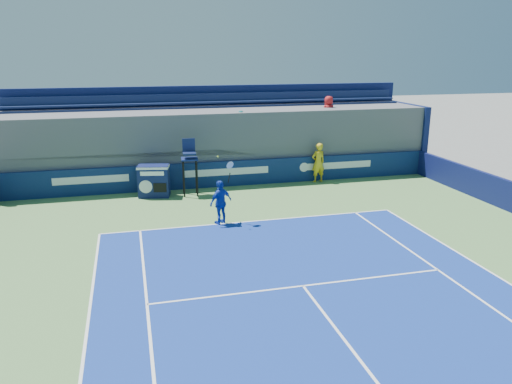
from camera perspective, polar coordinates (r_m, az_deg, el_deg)
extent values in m
imported|color=gold|center=(24.12, 7.12, 3.36)|extent=(0.76, 0.56, 1.90)
cube|color=white|center=(18.55, -0.30, -3.35)|extent=(10.97, 0.07, 0.00)
cube|color=white|center=(13.70, 5.40, -10.63)|extent=(8.23, 0.07, 0.00)
cube|color=#0D1D4B|center=(23.28, -3.43, 2.09)|extent=(20.40, 0.20, 1.20)
cube|color=white|center=(22.82, -18.34, 1.33)|extent=(3.20, 0.01, 0.32)
cube|color=white|center=(23.15, -3.38, 2.32)|extent=(4.00, 0.01, 0.32)
cube|color=white|center=(24.76, 9.22, 3.03)|extent=(3.60, 0.01, 0.32)
cylinder|color=white|center=(24.14, 5.51, 2.83)|extent=(0.44, 0.01, 0.44)
cube|color=#0D1645|center=(21.96, -11.60, 1.23)|extent=(1.42, 0.95, 1.40)
cube|color=white|center=(21.82, -11.69, 2.83)|extent=(1.44, 0.98, 0.10)
cylinder|color=silver|center=(21.71, -12.50, 0.59)|extent=(0.55, 0.13, 0.56)
cube|color=black|center=(21.62, -10.92, 0.49)|extent=(0.54, 0.13, 0.40)
cube|color=white|center=(21.52, -11.80, 2.07)|extent=(0.98, 0.21, 0.18)
cylinder|color=black|center=(21.62, -8.23, 1.43)|extent=(0.07, 0.07, 1.60)
cylinder|color=black|center=(21.65, -6.75, 1.51)|extent=(0.07, 0.07, 1.60)
cylinder|color=black|center=(22.16, -8.30, 1.78)|extent=(0.07, 0.07, 1.60)
cylinder|color=black|center=(22.19, -6.86, 1.86)|extent=(0.07, 0.07, 1.60)
cube|color=#101C53|center=(21.72, -7.61, 3.77)|extent=(0.74, 0.74, 0.06)
cube|color=#121C46|center=(21.57, -7.62, 4.37)|extent=(0.58, 0.48, 0.08)
cube|color=#121B45|center=(21.87, -7.71, 5.32)|extent=(0.55, 0.10, 0.60)
imported|color=#1535AA|center=(18.11, -4.05, -1.18)|extent=(1.03, 0.81, 1.63)
cylinder|color=black|center=(18.02, -3.09, 1.64)|extent=(0.09, 0.15, 0.39)
torus|color=silver|center=(17.86, -2.98, 3.09)|extent=(0.31, 0.22, 0.29)
cylinder|color=silver|center=(17.86, -2.98, 3.09)|extent=(0.26, 0.17, 0.24)
sphere|color=#C4D830|center=(17.52, -4.38, 4.05)|extent=(0.07, 0.07, 0.07)
cube|color=#525257|center=(24.88, -4.31, 5.53)|extent=(20.40, 3.60, 3.38)
cube|color=#525257|center=(23.61, -3.72, 4.46)|extent=(20.40, 0.90, 0.55)
cube|color=#121E44|center=(23.43, -3.69, 5.55)|extent=(20.00, 0.45, 0.08)
cube|color=#121E44|center=(23.64, -3.82, 6.13)|extent=(20.00, 0.06, 0.45)
cube|color=#525257|center=(24.39, -4.14, 6.12)|extent=(20.40, 0.90, 0.55)
cube|color=#121E44|center=(24.21, -4.12, 7.20)|extent=(20.00, 0.45, 0.08)
cube|color=#121E44|center=(24.43, -4.24, 7.74)|extent=(20.00, 0.06, 0.45)
cube|color=#525257|center=(25.18, -4.54, 7.69)|extent=(20.40, 0.90, 0.55)
cube|color=#121E44|center=(25.02, -4.52, 8.73)|extent=(20.00, 0.45, 0.08)
cube|color=#121E44|center=(25.24, -4.63, 9.25)|extent=(20.00, 0.06, 0.45)
cube|color=#525257|center=(25.99, -4.92, 9.15)|extent=(20.40, 0.90, 0.55)
cube|color=#121E44|center=(25.84, -4.90, 10.18)|extent=(20.00, 0.45, 0.08)
cube|color=#121E44|center=(26.07, -5.01, 10.66)|extent=(20.00, 0.06, 0.45)
cube|color=#0C1647|center=(26.69, -5.09, 7.32)|extent=(20.80, 0.30, 4.40)
cube|color=#0C1647|center=(28.53, 16.73, 6.25)|extent=(0.30, 3.90, 3.40)
imported|color=gold|center=(23.11, -20.04, 5.94)|extent=(0.80, 0.66, 1.52)
imported|color=silver|center=(23.15, -7.57, 6.82)|extent=(1.13, 0.84, 1.55)
imported|color=teal|center=(23.54, -1.69, 7.26)|extent=(1.04, 0.58, 1.68)
imported|color=#AC181A|center=(25.75, 8.27, 9.01)|extent=(0.89, 0.68, 1.63)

